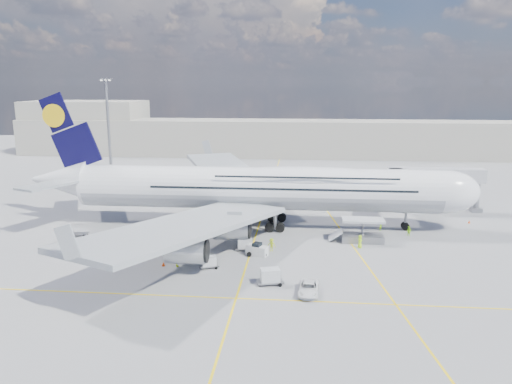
# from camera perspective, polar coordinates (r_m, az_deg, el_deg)

# --- Properties ---
(ground) EXTENTS (300.00, 300.00, 0.00)m
(ground) POSITION_cam_1_polar(r_m,az_deg,el_deg) (77.82, -0.34, -5.96)
(ground) COLOR gray
(ground) RESTS_ON ground
(taxi_line_main) EXTENTS (0.25, 220.00, 0.01)m
(taxi_line_main) POSITION_cam_1_polar(r_m,az_deg,el_deg) (77.82, -0.34, -5.95)
(taxi_line_main) COLOR yellow
(taxi_line_main) RESTS_ON ground
(taxi_line_cross) EXTENTS (120.00, 0.25, 0.01)m
(taxi_line_cross) POSITION_cam_1_polar(r_m,az_deg,el_deg) (59.30, -2.29, -12.04)
(taxi_line_cross) COLOR yellow
(taxi_line_cross) RESTS_ON ground
(taxi_line_diag) EXTENTS (14.16, 99.06, 0.01)m
(taxi_line_diag) POSITION_cam_1_polar(r_m,az_deg,el_deg) (87.26, 9.54, -4.08)
(taxi_line_diag) COLOR yellow
(taxi_line_diag) RESTS_ON ground
(airliner) EXTENTS (77.26, 79.15, 23.71)m
(airliner) POSITION_cam_1_polar(r_m,az_deg,el_deg) (85.62, 0.49, 0.52)
(airliner) COLOR white
(airliner) RESTS_ON ground
(jet_bridge) EXTENTS (18.80, 12.10, 8.50)m
(jet_bridge) POSITION_cam_1_polar(r_m,az_deg,el_deg) (98.64, 18.43, 1.46)
(jet_bridge) COLOR #B7B7BC
(jet_bridge) RESTS_ON ground
(cargo_loader) EXTENTS (8.53, 3.20, 3.67)m
(cargo_loader) POSITION_cam_1_polar(r_m,az_deg,el_deg) (80.41, 11.93, -4.69)
(cargo_loader) COLOR silver
(cargo_loader) RESTS_ON ground
(light_mast) EXTENTS (3.00, 0.70, 25.50)m
(light_mast) POSITION_cam_1_polar(r_m,az_deg,el_deg) (128.08, -16.48, 6.86)
(light_mast) COLOR gray
(light_mast) RESTS_ON ground
(terminal) EXTENTS (180.00, 16.00, 12.00)m
(terminal) POSITION_cam_1_polar(r_m,az_deg,el_deg) (169.65, 2.86, 6.16)
(terminal) COLOR #B2AD9E
(terminal) RESTS_ON ground
(hangar) EXTENTS (40.00, 22.00, 18.00)m
(hangar) POSITION_cam_1_polar(r_m,az_deg,el_deg) (190.56, -18.76, 7.12)
(hangar) COLOR #B2AD9E
(hangar) RESTS_ON ground
(tree_line) EXTENTS (160.00, 6.00, 8.00)m
(tree_line) POSITION_cam_1_polar(r_m,az_deg,el_deg) (216.93, 14.09, 6.65)
(tree_line) COLOR #193814
(tree_line) RESTS_ON ground
(dolly_row_a) EXTENTS (3.23, 1.97, 0.45)m
(dolly_row_a) POSITION_cam_1_polar(r_m,az_deg,el_deg) (77.18, -8.67, -5.99)
(dolly_row_a) COLOR gray
(dolly_row_a) RESTS_ON ground
(dolly_row_b) EXTENTS (3.26, 1.88, 0.46)m
(dolly_row_b) POSITION_cam_1_polar(r_m,az_deg,el_deg) (74.74, -14.14, -6.85)
(dolly_row_b) COLOR gray
(dolly_row_b) RESTS_ON ground
(dolly_row_c) EXTENTS (2.87, 2.12, 1.62)m
(dolly_row_c) POSITION_cam_1_polar(r_m,az_deg,el_deg) (68.25, -5.37, -7.93)
(dolly_row_c) COLOR gray
(dolly_row_c) RESTS_ON ground
(dolly_back) EXTENTS (3.19, 2.00, 0.44)m
(dolly_back) POSITION_cam_1_polar(r_m,az_deg,el_deg) (86.76, -19.65, -4.52)
(dolly_back) COLOR gray
(dolly_back) RESTS_ON ground
(dolly_nose_far) EXTENTS (3.52, 2.44, 2.02)m
(dolly_nose_far) POSITION_cam_1_polar(r_m,az_deg,el_deg) (62.63, 1.62, -9.58)
(dolly_nose_far) COLOR gray
(dolly_nose_far) RESTS_ON ground
(dolly_nose_near) EXTENTS (3.16, 2.09, 1.84)m
(dolly_nose_near) POSITION_cam_1_polar(r_m,az_deg,el_deg) (74.76, -1.28, -5.94)
(dolly_nose_near) COLOR gray
(dolly_nose_near) RESTS_ON ground
(baggage_tug) EXTENTS (3.34, 2.36, 1.90)m
(baggage_tug) POSITION_cam_1_polar(r_m,az_deg,el_deg) (72.55, 0.12, -6.65)
(baggage_tug) COLOR silver
(baggage_tug) RESTS_ON ground
(catering_truck_inner) EXTENTS (6.90, 3.08, 4.02)m
(catering_truck_inner) POSITION_cam_1_polar(r_m,az_deg,el_deg) (99.42, -4.43, -0.77)
(catering_truck_inner) COLOR gray
(catering_truck_inner) RESTS_ON ground
(catering_truck_outer) EXTENTS (5.92, 2.63, 3.45)m
(catering_truck_outer) POSITION_cam_1_polar(r_m,az_deg,el_deg) (112.47, -3.78, 0.64)
(catering_truck_outer) COLOR gray
(catering_truck_outer) RESTS_ON ground
(service_van) EXTENTS (2.63, 5.17, 1.40)m
(service_van) POSITION_cam_1_polar(r_m,az_deg,el_deg) (60.39, 6.03, -10.91)
(service_van) COLOR white
(service_van) RESTS_ON ground
(crew_nose) EXTENTS (0.65, 0.65, 1.52)m
(crew_nose) POSITION_cam_1_polar(r_m,az_deg,el_deg) (86.97, 14.06, -3.82)
(crew_nose) COLOR #A9FF1A
(crew_nose) RESTS_ON ground
(crew_loader) EXTENTS (1.00, 0.99, 1.63)m
(crew_loader) POSITION_cam_1_polar(r_m,az_deg,el_deg) (85.19, 17.07, -4.31)
(crew_loader) COLOR #A9FF1A
(crew_loader) RESTS_ON ground
(crew_wing) EXTENTS (0.47, 1.07, 1.79)m
(crew_wing) POSITION_cam_1_polar(r_m,az_deg,el_deg) (69.19, -9.03, -7.72)
(crew_wing) COLOR #DEFF1A
(crew_wing) RESTS_ON ground
(crew_van) EXTENTS (0.76, 1.06, 2.00)m
(crew_van) POSITION_cam_1_polar(r_m,az_deg,el_deg) (77.37, 11.79, -5.56)
(crew_van) COLOR #C1FF1A
(crew_van) RESTS_ON ground
(crew_tug) EXTENTS (1.38, 0.93, 1.98)m
(crew_tug) POSITION_cam_1_polar(r_m,az_deg,el_deg) (74.34, 1.78, -6.05)
(crew_tug) COLOR #C5DF17
(crew_tug) RESTS_ON ground
(cone_nose) EXTENTS (0.43, 0.43, 0.54)m
(cone_nose) POSITION_cam_1_polar(r_m,az_deg,el_deg) (96.66, 23.18, -3.15)
(cone_nose) COLOR #F4490C
(cone_nose) RESTS_ON ground
(cone_wing_left_inner) EXTENTS (0.41, 0.41, 0.52)m
(cone_wing_left_inner) POSITION_cam_1_polar(r_m,az_deg,el_deg) (101.32, -6.30, -1.51)
(cone_wing_left_inner) COLOR #F4490C
(cone_wing_left_inner) RESTS_ON ground
(cone_wing_left_outer) EXTENTS (0.50, 0.50, 0.64)m
(cone_wing_left_outer) POSITION_cam_1_polar(r_m,az_deg,el_deg) (105.88, -5.42, -0.85)
(cone_wing_left_outer) COLOR #F4490C
(cone_wing_left_outer) RESTS_ON ground
(cone_wing_right_inner) EXTENTS (0.42, 0.42, 0.54)m
(cone_wing_right_inner) POSITION_cam_1_polar(r_m,az_deg,el_deg) (81.97, -5.15, -4.86)
(cone_wing_right_inner) COLOR #F4490C
(cone_wing_right_inner) RESTS_ON ground
(cone_wing_right_outer) EXTENTS (0.47, 0.47, 0.60)m
(cone_wing_right_outer) POSITION_cam_1_polar(r_m,az_deg,el_deg) (69.95, -10.54, -8.09)
(cone_wing_right_outer) COLOR #F4490C
(cone_wing_right_outer) RESTS_ON ground
(cone_tail) EXTENTS (0.48, 0.48, 0.61)m
(cone_tail) POSITION_cam_1_polar(r_m,az_deg,el_deg) (91.41, -21.99, -3.88)
(cone_tail) COLOR #F4490C
(cone_tail) RESTS_ON ground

